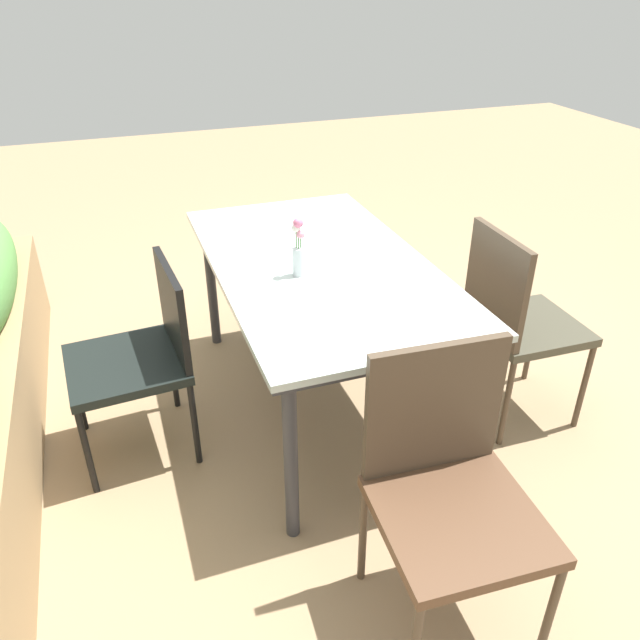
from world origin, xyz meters
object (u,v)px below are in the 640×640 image
(dining_table, at_px, (320,274))
(chair_near_left, at_px, (516,315))
(chair_far_side, at_px, (142,350))
(flower_vase, at_px, (298,250))
(chair_end_left, at_px, (449,481))

(dining_table, height_order, chair_near_left, chair_near_left)
(chair_near_left, bearing_deg, dining_table, -113.06)
(chair_far_side, xyz_separation_m, flower_vase, (-0.08, -0.68, 0.39))
(chair_near_left, bearing_deg, chair_far_side, -100.70)
(dining_table, height_order, flower_vase, flower_vase)
(chair_far_side, relative_size, chair_near_left, 0.90)
(chair_near_left, distance_m, flower_vase, 1.04)
(chair_far_side, height_order, chair_near_left, chair_near_left)
(flower_vase, bearing_deg, chair_near_left, -106.36)
(dining_table, distance_m, chair_end_left, 1.18)
(dining_table, bearing_deg, flower_vase, 126.20)
(chair_far_side, bearing_deg, flower_vase, -100.64)
(dining_table, distance_m, chair_far_side, 0.84)
(dining_table, bearing_deg, chair_far_side, 91.27)
(chair_near_left, height_order, chair_end_left, chair_near_left)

